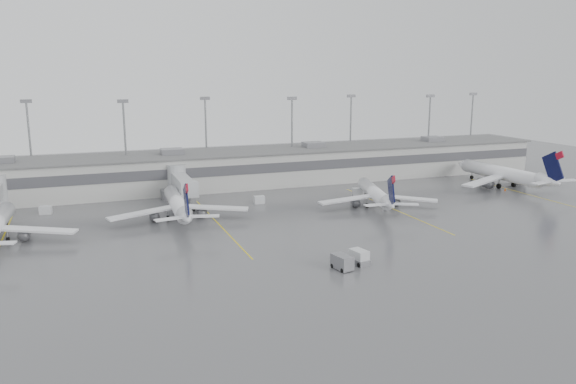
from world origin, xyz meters
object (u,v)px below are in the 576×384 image
object	(u,v)px
jet_mid_left	(178,204)
jet_far_right	(505,174)
baggage_tug	(359,258)
jet_mid_right	(376,194)

from	to	relation	value
jet_mid_left	jet_far_right	size ratio (longest dim) A/B	0.87
jet_mid_left	jet_far_right	distance (m)	76.74
baggage_tug	jet_mid_left	bearing A→B (deg)	108.78
jet_mid_right	baggage_tug	bearing A→B (deg)	-107.69
jet_mid_left	baggage_tug	xyz separation A→B (m)	(19.60, -33.27, -2.07)
jet_far_right	baggage_tug	distance (m)	67.52
jet_mid_left	baggage_tug	size ratio (longest dim) A/B	8.20
jet_mid_left	baggage_tug	distance (m)	38.67
jet_mid_right	baggage_tug	world-z (taller)	jet_mid_right
jet_mid_right	jet_far_right	distance (m)	38.61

